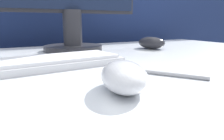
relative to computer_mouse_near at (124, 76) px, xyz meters
The scene contains 5 objects.
partition_panel 0.88m from the computer_mouse_near, 86.53° to the left, with size 5.00×0.03×1.05m.
computer_mouse_near is the anchor object (origin of this frame).
keyboard 0.26m from the computer_mouse_near, 113.29° to the left, with size 0.45×0.17×0.02m.
computer_mouse_far 0.57m from the computer_mouse_near, 47.08° to the left, with size 0.10×0.14×0.05m.
pen 0.14m from the computer_mouse_near, 12.88° to the left, with size 0.08×0.12×0.01m.
Camera 1 is at (-0.23, -0.51, 0.81)m, focal length 35.00 mm.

